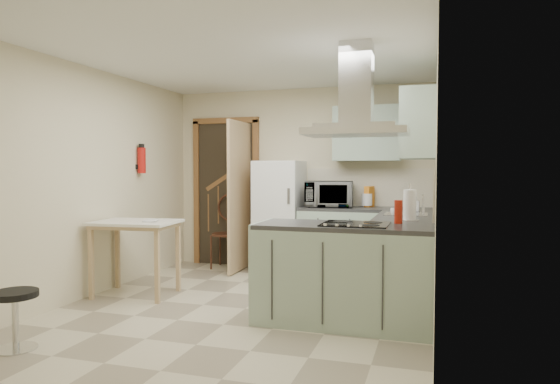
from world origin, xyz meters
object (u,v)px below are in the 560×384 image
(stool, at_px, (15,320))
(fridge, at_px, (279,217))
(extractor_hood, at_px, (356,132))
(peninsula, at_px, (344,274))
(drop_leaf_table, at_px, (136,258))
(microwave, at_px, (329,194))
(bentwood_chair, at_px, (227,234))

(stool, bearing_deg, fridge, 72.14)
(extractor_hood, distance_m, stool, 3.16)
(peninsula, xyz_separation_m, extractor_hood, (0.10, 0.00, 1.27))
(fridge, bearing_deg, drop_leaf_table, -124.57)
(stool, relative_size, microwave, 0.76)
(peninsula, distance_m, microwave, 2.12)
(fridge, xyz_separation_m, microwave, (0.68, -0.03, 0.32))
(microwave, bearing_deg, fridge, 169.92)
(extractor_hood, distance_m, microwave, 2.16)
(peninsula, distance_m, bentwood_chair, 2.87)
(fridge, height_order, drop_leaf_table, fridge)
(extractor_hood, bearing_deg, bentwood_chair, 136.21)
(fridge, relative_size, microwave, 2.48)
(peninsula, relative_size, drop_leaf_table, 1.76)
(fridge, relative_size, peninsula, 0.97)
(peninsula, xyz_separation_m, stool, (-2.31, -1.39, -0.22))
(fridge, distance_m, peninsula, 2.35)
(peninsula, bearing_deg, fridge, 121.74)
(extractor_hood, xyz_separation_m, microwave, (-0.64, 1.95, -0.65))
(drop_leaf_table, relative_size, microwave, 1.45)
(extractor_hood, xyz_separation_m, stool, (-2.41, -1.39, -1.49))
(stool, bearing_deg, bentwood_chair, 85.16)
(stool, bearing_deg, extractor_hood, 29.99)
(fridge, relative_size, bentwood_chair, 1.58)
(drop_leaf_table, height_order, bentwood_chair, bentwood_chair)
(fridge, xyz_separation_m, extractor_hood, (1.32, -1.98, 0.97))
(bentwood_chair, xyz_separation_m, stool, (-0.29, -3.43, -0.24))
(fridge, bearing_deg, bentwood_chair, 176.14)
(fridge, xyz_separation_m, peninsula, (1.22, -1.98, -0.30))
(fridge, distance_m, extractor_hood, 2.57)
(bentwood_chair, height_order, stool, bentwood_chair)
(bentwood_chair, bearing_deg, stool, -97.06)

